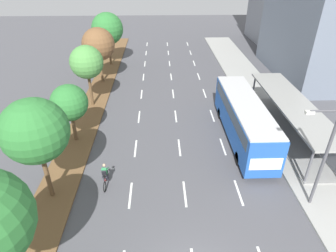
# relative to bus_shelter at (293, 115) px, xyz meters

# --- Properties ---
(median_strip) EXTENTS (2.60, 52.00, 0.12)m
(median_strip) POSITION_rel_bus_shelter_xyz_m (-17.83, 7.10, -1.81)
(median_strip) COLOR brown
(median_strip) RESTS_ON ground
(sidewalk_right) EXTENTS (4.50, 52.00, 0.15)m
(sidewalk_right) POSITION_rel_bus_shelter_xyz_m (-0.28, 7.10, -1.79)
(sidewalk_right) COLOR #9E9E99
(sidewalk_right) RESTS_ON ground
(lane_divider_left) EXTENTS (0.14, 48.91, 0.01)m
(lane_divider_left) POSITION_rel_bus_shelter_xyz_m (-13.03, 6.05, -1.86)
(lane_divider_left) COLOR white
(lane_divider_left) RESTS_ON ground
(lane_divider_center) EXTENTS (0.14, 48.91, 0.01)m
(lane_divider_center) POSITION_rel_bus_shelter_xyz_m (-9.53, 6.05, -1.86)
(lane_divider_center) COLOR white
(lane_divider_center) RESTS_ON ground
(lane_divider_right) EXTENTS (0.14, 48.91, 0.01)m
(lane_divider_right) POSITION_rel_bus_shelter_xyz_m (-6.03, 6.05, -1.86)
(lane_divider_right) COLOR white
(lane_divider_right) RESTS_ON ground
(bus_shelter) EXTENTS (2.90, 13.36, 2.86)m
(bus_shelter) POSITION_rel_bus_shelter_xyz_m (0.00, 0.00, 0.00)
(bus_shelter) COLOR gray
(bus_shelter) RESTS_ON sidewalk_right
(bus) EXTENTS (2.54, 11.29, 3.37)m
(bus) POSITION_rel_bus_shelter_xyz_m (-4.28, -0.48, 0.20)
(bus) COLOR #2356B2
(bus) RESTS_ON ground
(cyclist) EXTENTS (0.46, 1.82, 1.71)m
(cyclist) POSITION_rel_bus_shelter_xyz_m (-14.70, -5.91, -1.07)
(cyclist) COLOR black
(cyclist) RESTS_ON ground
(median_tree_second) EXTENTS (3.77, 3.77, 6.65)m
(median_tree_second) POSITION_rel_bus_shelter_xyz_m (-17.97, -6.80, 3.00)
(median_tree_second) COLOR brown
(median_tree_second) RESTS_ON median_strip
(median_tree_third) EXTENTS (2.87, 2.87, 4.79)m
(median_tree_third) POSITION_rel_bus_shelter_xyz_m (-18.00, -0.41, 1.60)
(median_tree_third) COLOR brown
(median_tree_third) RESTS_ON median_strip
(median_tree_fourth) EXTENTS (3.14, 3.14, 6.03)m
(median_tree_fourth) POSITION_rel_bus_shelter_xyz_m (-17.86, 5.99, 2.69)
(median_tree_fourth) COLOR brown
(median_tree_fourth) RESTS_ON median_strip
(median_tree_fifth) EXTENTS (3.71, 3.71, 6.29)m
(median_tree_fifth) POSITION_rel_bus_shelter_xyz_m (-17.88, 12.38, 2.67)
(median_tree_fifth) COLOR brown
(median_tree_fifth) RESTS_ON median_strip
(median_tree_farthest) EXTENTS (4.15, 4.15, 6.84)m
(median_tree_farthest) POSITION_rel_bus_shelter_xyz_m (-17.77, 18.77, 3.01)
(median_tree_farthest) COLOR brown
(median_tree_farthest) RESTS_ON median_strip
(streetlight) EXTENTS (1.91, 0.24, 6.50)m
(streetlight) POSITION_rel_bus_shelter_xyz_m (-2.11, -8.01, 2.02)
(streetlight) COLOR #4C4C51
(streetlight) RESTS_ON sidewalk_right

